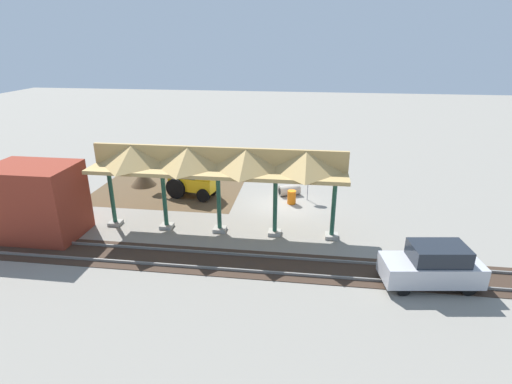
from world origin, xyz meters
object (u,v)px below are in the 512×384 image
object	(u,v)px
stop_sign	(308,179)
concrete_pipe	(289,190)
backhoe	(191,179)
distant_parked_car	(433,266)
brick_utility_building	(37,201)
traffic_barrel	(292,197)

from	to	relation	value
stop_sign	concrete_pipe	size ratio (longest dim) A/B	1.32
backhoe	distant_parked_car	world-z (taller)	backhoe
stop_sign	brick_utility_building	size ratio (longest dim) A/B	0.48
distant_parked_car	concrete_pipe	bearing A→B (deg)	-56.12
backhoe	brick_utility_building	world-z (taller)	brick_utility_building
backhoe	brick_utility_building	size ratio (longest dim) A/B	1.19
concrete_pipe	backhoe	bearing A→B (deg)	8.92
concrete_pipe	traffic_barrel	size ratio (longest dim) A/B	1.79
concrete_pipe	brick_utility_building	size ratio (longest dim) A/B	0.36
stop_sign	traffic_barrel	bearing A→B (deg)	37.95
brick_utility_building	traffic_barrel	distance (m)	14.98
stop_sign	distant_parked_car	world-z (taller)	stop_sign
backhoe	traffic_barrel	size ratio (longest dim) A/B	5.82
traffic_barrel	concrete_pipe	bearing A→B (deg)	-81.00
traffic_barrel	backhoe	bearing A→B (deg)	-3.73
stop_sign	traffic_barrel	size ratio (longest dim) A/B	2.37
concrete_pipe	brick_utility_building	distance (m)	15.48
concrete_pipe	brick_utility_building	world-z (taller)	brick_utility_building
distant_parked_car	stop_sign	bearing A→B (deg)	-59.55
backhoe	brick_utility_building	bearing A→B (deg)	46.12
backhoe	traffic_barrel	world-z (taller)	backhoe
backhoe	concrete_pipe	xyz separation A→B (m)	(-6.69, -1.05, -0.91)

